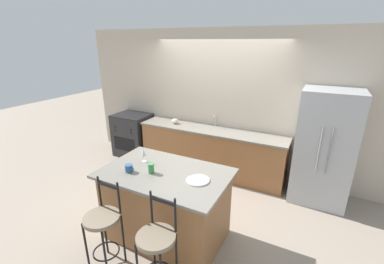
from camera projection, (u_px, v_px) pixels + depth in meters
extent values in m
plane|color=gray|center=(203.00, 179.00, 4.86)|extent=(18.00, 18.00, 0.00)
cube|color=beige|center=(218.00, 102.00, 4.95)|extent=(6.00, 0.07, 2.70)
cube|color=#936038|center=(211.00, 151.00, 5.01)|extent=(2.82, 0.60, 0.86)
cube|color=gray|center=(211.00, 130.00, 4.86)|extent=(2.86, 0.63, 0.03)
cube|color=black|center=(211.00, 129.00, 4.86)|extent=(0.56, 0.33, 0.01)
cylinder|color=#ADAFB5|center=(216.00, 120.00, 4.99)|extent=(0.02, 0.02, 0.22)
cylinder|color=#ADAFB5|center=(215.00, 116.00, 4.91)|extent=(0.02, 0.12, 0.02)
cube|color=#936038|center=(166.00, 206.00, 3.32)|extent=(1.45, 0.89, 0.91)
cube|color=gray|center=(165.00, 173.00, 3.16)|extent=(1.57, 1.01, 0.03)
cube|color=#ADAFB5|center=(324.00, 148.00, 3.97)|extent=(0.83, 0.69, 1.82)
cylinder|color=#939399|center=(319.00, 150.00, 3.67)|extent=(0.02, 0.02, 0.69)
cylinder|color=#939399|center=(330.00, 152.00, 3.61)|extent=(0.02, 0.02, 0.69)
cube|color=#28282B|center=(133.00, 135.00, 5.78)|extent=(0.77, 0.63, 0.93)
cube|color=black|center=(124.00, 144.00, 5.55)|extent=(0.56, 0.01, 0.30)
cube|color=black|center=(132.00, 115.00, 5.62)|extent=(0.77, 0.63, 0.02)
cylinder|color=black|center=(115.00, 127.00, 5.51)|extent=(0.03, 0.02, 0.03)
cylinder|color=black|center=(130.00, 130.00, 5.33)|extent=(0.03, 0.02, 0.03)
cylinder|color=black|center=(115.00, 130.00, 5.54)|extent=(0.03, 0.02, 0.03)
cylinder|color=black|center=(131.00, 133.00, 5.35)|extent=(0.03, 0.02, 0.03)
cylinder|color=black|center=(86.00, 247.00, 2.83)|extent=(0.02, 0.02, 0.64)
cylinder|color=black|center=(105.00, 257.00, 2.71)|extent=(0.02, 0.02, 0.64)
cylinder|color=black|center=(105.00, 231.00, 3.07)|extent=(0.02, 0.02, 0.64)
cylinder|color=black|center=(123.00, 239.00, 2.95)|extent=(0.02, 0.02, 0.64)
torus|color=black|center=(106.00, 251.00, 2.93)|extent=(0.30, 0.30, 0.02)
cylinder|color=#7F705B|center=(102.00, 218.00, 2.78)|extent=(0.39, 0.39, 0.04)
cylinder|color=black|center=(100.00, 191.00, 2.88)|extent=(0.02, 0.02, 0.38)
cylinder|color=black|center=(119.00, 198.00, 2.76)|extent=(0.02, 0.02, 0.38)
cube|color=black|center=(108.00, 185.00, 2.78)|extent=(0.28, 0.02, 0.04)
cylinder|color=black|center=(154.00, 250.00, 2.80)|extent=(0.02, 0.02, 0.64)
cylinder|color=black|center=(176.00, 260.00, 2.68)|extent=(0.02, 0.02, 0.64)
cylinder|color=#7F705B|center=(156.00, 238.00, 2.50)|extent=(0.39, 0.39, 0.04)
cylinder|color=black|center=(151.00, 207.00, 2.61)|extent=(0.02, 0.02, 0.38)
cylinder|color=black|center=(175.00, 215.00, 2.49)|extent=(0.02, 0.02, 0.38)
cube|color=black|center=(163.00, 201.00, 2.51)|extent=(0.28, 0.02, 0.04)
cylinder|color=white|center=(198.00, 180.00, 2.96)|extent=(0.27, 0.27, 0.01)
torus|color=white|center=(198.00, 180.00, 2.95)|extent=(0.26, 0.26, 0.01)
cylinder|color=white|center=(144.00, 161.00, 3.43)|extent=(0.06, 0.06, 0.00)
cylinder|color=white|center=(144.00, 158.00, 3.41)|extent=(0.01, 0.01, 0.08)
cone|color=white|center=(144.00, 152.00, 3.38)|extent=(0.07, 0.07, 0.10)
cylinder|color=#335689|center=(129.00, 168.00, 3.15)|extent=(0.09, 0.09, 0.09)
torus|color=#335689|center=(132.00, 169.00, 3.13)|extent=(0.06, 0.01, 0.06)
cylinder|color=#3D934C|center=(151.00, 168.00, 3.11)|extent=(0.07, 0.07, 0.12)
ellipsoid|color=beige|center=(175.00, 121.00, 5.15)|extent=(0.13, 0.13, 0.10)
cylinder|color=brown|center=(175.00, 118.00, 5.13)|extent=(0.02, 0.02, 0.02)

